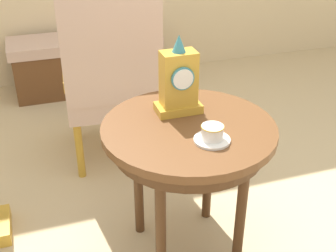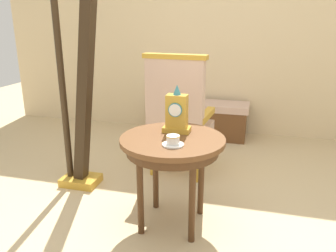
{
  "view_description": "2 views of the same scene",
  "coord_description": "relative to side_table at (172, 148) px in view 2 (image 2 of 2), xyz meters",
  "views": [
    {
      "loc": [
        -0.64,
        -1.46,
        1.52
      ],
      "look_at": [
        -0.15,
        0.03,
        0.64
      ],
      "focal_mm": 47.16,
      "sensor_mm": 36.0,
      "label": 1
    },
    {
      "loc": [
        0.44,
        -2.08,
        1.41
      ],
      "look_at": [
        -0.13,
        0.03,
        0.72
      ],
      "focal_mm": 35.86,
      "sensor_mm": 36.0,
      "label": 2
    }
  ],
  "objects": [
    {
      "name": "mantel_clock",
      "position": [
        -0.0,
        0.13,
        0.21
      ],
      "size": [
        0.19,
        0.11,
        0.34
      ],
      "color": "gold",
      "rests_on": "side_table"
    },
    {
      "name": "ground_plane",
      "position": [
        0.08,
        0.02,
        -0.58
      ],
      "size": [
        10.0,
        10.0,
        0.0
      ],
      "primitive_type": "plane",
      "color": "tan"
    },
    {
      "name": "harp",
      "position": [
        -0.91,
        0.38,
        0.15
      ],
      "size": [
        0.4,
        0.24,
        1.8
      ],
      "color": "gold",
      "rests_on": "ground"
    },
    {
      "name": "side_table",
      "position": [
        0.0,
        0.0,
        0.0
      ],
      "size": [
        0.71,
        0.71,
        0.66
      ],
      "color": "brown",
      "rests_on": "ground"
    },
    {
      "name": "armchair",
      "position": [
        -0.15,
        0.82,
        0.01
      ],
      "size": [
        0.59,
        0.58,
        1.14
      ],
      "color": "#CCA893",
      "rests_on": "ground"
    },
    {
      "name": "teacup_left",
      "position": [
        0.04,
        -0.14,
        0.11
      ],
      "size": [
        0.14,
        0.14,
        0.07
      ],
      "color": "white",
      "rests_on": "side_table"
    },
    {
      "name": "wall_back",
      "position": [
        0.08,
        2.27,
        0.82
      ],
      "size": [
        6.0,
        0.1,
        2.8
      ],
      "primitive_type": "cube",
      "color": "beige",
      "rests_on": "ground"
    },
    {
      "name": "window_bench",
      "position": [
        -0.14,
        1.97,
        -0.36
      ],
      "size": [
        1.19,
        0.4,
        0.44
      ],
      "color": "#CCA893",
      "rests_on": "ground"
    }
  ]
}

